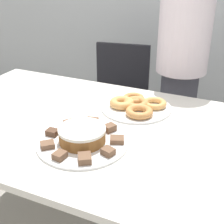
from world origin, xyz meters
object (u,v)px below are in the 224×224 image
object	(u,v)px
person_standing	(182,60)
plate_donuts	(136,107)
office_chair_left	(118,110)
frosted_cake	(82,135)
plate_cake	(83,142)

from	to	relation	value
person_standing	plate_donuts	bearing A→B (deg)	-101.58
plate_donuts	office_chair_left	bearing A→B (deg)	120.10
frosted_cake	office_chair_left	bearing A→B (deg)	105.03
plate_donuts	frosted_cake	distance (m)	0.40
frosted_cake	person_standing	bearing A→B (deg)	78.26
office_chair_left	frosted_cake	bearing A→B (deg)	-84.58
office_chair_left	frosted_cake	size ratio (longest dim) A/B	4.60
frosted_cake	plate_cake	bearing A→B (deg)	-75.96
plate_cake	person_standing	bearing A→B (deg)	78.26
office_chair_left	person_standing	bearing A→B (deg)	-22.03
person_standing	plate_cake	size ratio (longest dim) A/B	4.45
office_chair_left	frosted_cake	xyz separation A→B (m)	(0.27, -1.00, 0.39)
plate_donuts	frosted_cake	world-z (taller)	frosted_cake
person_standing	plate_cake	world-z (taller)	person_standing
plate_cake	plate_donuts	xyz separation A→B (m)	(0.08, 0.39, -0.00)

